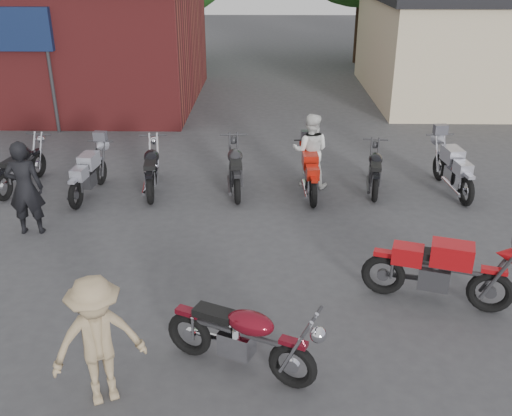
{
  "coord_description": "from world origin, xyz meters",
  "views": [
    {
      "loc": [
        -0.4,
        -6.7,
        5.0
      ],
      "look_at": [
        -0.58,
        2.39,
        0.9
      ],
      "focal_mm": 40.0,
      "sensor_mm": 36.0,
      "label": 1
    }
  ],
  "objects_px": {
    "person_dark": "(25,188)",
    "row_bike_4": "(310,170)",
    "row_bike_3": "(235,166)",
    "row_bike_6": "(453,167)",
    "row_bike_0": "(21,164)",
    "row_bike_1": "(88,172)",
    "vintage_motorcycle": "(242,333)",
    "person_tan": "(98,341)",
    "person_light": "(311,151)",
    "sportbike": "(441,267)",
    "helmet": "(237,332)",
    "row_bike_5": "(375,168)",
    "row_bike_2": "(152,166)"
  },
  "relations": [
    {
      "from": "sportbike",
      "to": "person_light",
      "type": "xyz_separation_m",
      "value": [
        -1.65,
        4.83,
        0.23
      ]
    },
    {
      "from": "row_bike_0",
      "to": "vintage_motorcycle",
      "type": "bearing_deg",
      "value": -130.26
    },
    {
      "from": "person_dark",
      "to": "vintage_motorcycle",
      "type": "bearing_deg",
      "value": 131.23
    },
    {
      "from": "person_dark",
      "to": "row_bike_5",
      "type": "relative_size",
      "value": 1.01
    },
    {
      "from": "helmet",
      "to": "row_bike_3",
      "type": "bearing_deg",
      "value": 93.2
    },
    {
      "from": "row_bike_1",
      "to": "row_bike_5",
      "type": "xyz_separation_m",
      "value": [
        6.41,
        0.45,
        -0.03
      ]
    },
    {
      "from": "person_dark",
      "to": "row_bike_3",
      "type": "height_order",
      "value": "person_dark"
    },
    {
      "from": "person_tan",
      "to": "row_bike_4",
      "type": "height_order",
      "value": "person_tan"
    },
    {
      "from": "row_bike_0",
      "to": "row_bike_4",
      "type": "xyz_separation_m",
      "value": [
        6.59,
        -0.25,
        -0.02
      ]
    },
    {
      "from": "row_bike_0",
      "to": "row_bike_2",
      "type": "height_order",
      "value": "row_bike_2"
    },
    {
      "from": "vintage_motorcycle",
      "to": "person_tan",
      "type": "distance_m",
      "value": 1.76
    },
    {
      "from": "row_bike_0",
      "to": "row_bike_5",
      "type": "distance_m",
      "value": 8.08
    },
    {
      "from": "sportbike",
      "to": "row_bike_5",
      "type": "xyz_separation_m",
      "value": [
        -0.19,
        4.63,
        -0.1
      ]
    },
    {
      "from": "row_bike_6",
      "to": "helmet",
      "type": "bearing_deg",
      "value": 134.43
    },
    {
      "from": "helmet",
      "to": "person_light",
      "type": "bearing_deg",
      "value": 76.47
    },
    {
      "from": "sportbike",
      "to": "row_bike_5",
      "type": "relative_size",
      "value": 1.2
    },
    {
      "from": "helmet",
      "to": "row_bike_5",
      "type": "bearing_deg",
      "value": 62.98
    },
    {
      "from": "person_tan",
      "to": "person_light",
      "type": "bearing_deg",
      "value": 42.34
    },
    {
      "from": "person_light",
      "to": "vintage_motorcycle",
      "type": "bearing_deg",
      "value": 88.16
    },
    {
      "from": "helmet",
      "to": "person_tan",
      "type": "relative_size",
      "value": 0.15
    },
    {
      "from": "vintage_motorcycle",
      "to": "helmet",
      "type": "distance_m",
      "value": 0.82
    },
    {
      "from": "person_light",
      "to": "row_bike_3",
      "type": "distance_m",
      "value": 1.75
    },
    {
      "from": "row_bike_0",
      "to": "row_bike_1",
      "type": "bearing_deg",
      "value": -94.86
    },
    {
      "from": "row_bike_3",
      "to": "row_bike_6",
      "type": "distance_m",
      "value": 4.89
    },
    {
      "from": "vintage_motorcycle",
      "to": "person_light",
      "type": "xyz_separation_m",
      "value": [
        1.3,
        6.46,
        0.26
      ]
    },
    {
      "from": "person_light",
      "to": "row_bike_3",
      "type": "relative_size",
      "value": 0.85
    },
    {
      "from": "person_tan",
      "to": "row_bike_6",
      "type": "xyz_separation_m",
      "value": [
        6.15,
        6.72,
        -0.25
      ]
    },
    {
      "from": "person_light",
      "to": "row_bike_0",
      "type": "xyz_separation_m",
      "value": [
        -6.61,
        -0.23,
        -0.28
      ]
    },
    {
      "from": "vintage_motorcycle",
      "to": "sportbike",
      "type": "bearing_deg",
      "value": 53.03
    },
    {
      "from": "sportbike",
      "to": "row_bike_6",
      "type": "relative_size",
      "value": 1.06
    },
    {
      "from": "row_bike_3",
      "to": "row_bike_6",
      "type": "relative_size",
      "value": 0.98
    },
    {
      "from": "person_dark",
      "to": "row_bike_2",
      "type": "distance_m",
      "value": 2.96
    },
    {
      "from": "person_dark",
      "to": "row_bike_0",
      "type": "relative_size",
      "value": 0.93
    },
    {
      "from": "person_dark",
      "to": "row_bike_4",
      "type": "height_order",
      "value": "person_dark"
    },
    {
      "from": "vintage_motorcycle",
      "to": "row_bike_2",
      "type": "relative_size",
      "value": 1.02
    },
    {
      "from": "person_tan",
      "to": "row_bike_0",
      "type": "relative_size",
      "value": 0.86
    },
    {
      "from": "person_dark",
      "to": "row_bike_3",
      "type": "relative_size",
      "value": 0.91
    },
    {
      "from": "helmet",
      "to": "row_bike_5",
      "type": "relative_size",
      "value": 0.14
    },
    {
      "from": "helmet",
      "to": "row_bike_6",
      "type": "relative_size",
      "value": 0.12
    },
    {
      "from": "row_bike_1",
      "to": "row_bike_5",
      "type": "relative_size",
      "value": 1.06
    },
    {
      "from": "row_bike_0",
      "to": "row_bike_3",
      "type": "height_order",
      "value": "row_bike_3"
    },
    {
      "from": "row_bike_6",
      "to": "row_bike_5",
      "type": "bearing_deg",
      "value": 81.61
    },
    {
      "from": "vintage_motorcycle",
      "to": "person_dark",
      "type": "distance_m",
      "value": 5.82
    },
    {
      "from": "row_bike_5",
      "to": "row_bike_6",
      "type": "distance_m",
      "value": 1.73
    },
    {
      "from": "row_bike_2",
      "to": "vintage_motorcycle",
      "type": "bearing_deg",
      "value": -166.08
    },
    {
      "from": "row_bike_2",
      "to": "person_dark",
      "type": "bearing_deg",
      "value": 131.3
    },
    {
      "from": "row_bike_0",
      "to": "row_bike_1",
      "type": "xyz_separation_m",
      "value": [
        1.67,
        -0.42,
        -0.02
      ]
    },
    {
      "from": "vintage_motorcycle",
      "to": "person_tan",
      "type": "relative_size",
      "value": 1.21
    },
    {
      "from": "helmet",
      "to": "person_light",
      "type": "relative_size",
      "value": 0.15
    },
    {
      "from": "person_dark",
      "to": "row_bike_0",
      "type": "distance_m",
      "value": 2.54
    }
  ]
}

